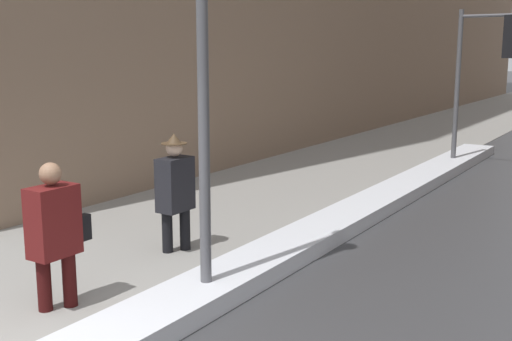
% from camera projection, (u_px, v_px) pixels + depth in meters
% --- Properties ---
extents(sidewalk_slab, '(4.00, 80.00, 0.01)m').
position_uv_depth(sidewalk_slab, '(411.00, 141.00, 18.86)').
color(sidewalk_slab, gray).
rests_on(sidewalk_slab, ground).
extents(snow_bank_curb, '(0.75, 15.13, 0.22)m').
position_uv_depth(snow_bank_curb, '(364.00, 209.00, 10.45)').
color(snow_bank_curb, silver).
rests_on(snow_bank_curb, ground).
extents(traffic_light_near, '(1.31, 0.33, 3.53)m').
position_uv_depth(traffic_light_near, '(491.00, 55.00, 13.87)').
color(traffic_light_near, '#515156').
rests_on(traffic_light_near, ground).
extents(pedestrian_in_glasses, '(0.30, 0.72, 1.56)m').
position_uv_depth(pedestrian_in_glasses, '(55.00, 229.00, 6.55)').
color(pedestrian_in_glasses, '#340C0C').
rests_on(pedestrian_in_glasses, ground).
extents(pedestrian_in_fedora, '(0.34, 0.49, 1.60)m').
position_uv_depth(pedestrian_in_fedora, '(175.00, 188.00, 8.44)').
color(pedestrian_in_fedora, black).
rests_on(pedestrian_in_fedora, ground).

